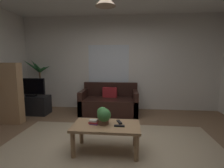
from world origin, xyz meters
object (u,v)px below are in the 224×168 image
(book_on_table_1, at_px, (94,122))
(tv_stand, at_px, (32,105))
(coffee_table, at_px, (106,129))
(tv, at_px, (31,87))
(remote_on_table_0, at_px, (119,126))
(potted_palm_corner, at_px, (40,88))
(remote_on_table_1, at_px, (119,122))
(couch_under_window, at_px, (109,103))
(book_on_table_2, at_px, (93,121))
(pendant_lamp, at_px, (105,0))
(potted_plant_on_table, at_px, (103,115))
(bookshelf_corner, at_px, (6,93))
(book_on_table_0, at_px, (94,124))

(book_on_table_1, relative_size, tv_stand, 0.17)
(coffee_table, height_order, tv_stand, tv_stand)
(tv, bearing_deg, remote_on_table_0, -35.68)
(potted_palm_corner, bearing_deg, tv, -85.37)
(remote_on_table_1, height_order, potted_palm_corner, potted_palm_corner)
(tv_stand, bearing_deg, coffee_table, -37.66)
(couch_under_window, height_order, tv, tv)
(book_on_table_2, distance_m, potted_palm_corner, 3.09)
(remote_on_table_0, xyz_separation_m, potted_palm_corner, (-2.51, 2.33, 0.17))
(tv_stand, distance_m, potted_palm_corner, 0.66)
(book_on_table_1, distance_m, potted_palm_corner, 3.09)
(coffee_table, relative_size, remote_on_table_1, 6.62)
(tv_stand, bearing_deg, potted_palm_corner, 94.82)
(couch_under_window, height_order, remote_on_table_0, couch_under_window)
(couch_under_window, bearing_deg, tv_stand, -172.50)
(remote_on_table_1, bearing_deg, pendant_lamp, 9.40)
(remote_on_table_1, bearing_deg, couch_under_window, -98.54)
(coffee_table, relative_size, book_on_table_2, 8.31)
(potted_plant_on_table, bearing_deg, tv, 142.40)
(coffee_table, bearing_deg, potted_palm_corner, 135.24)
(pendant_lamp, bearing_deg, bookshelf_corner, 157.15)
(remote_on_table_1, distance_m, tv, 2.95)
(potted_plant_on_table, distance_m, tv, 2.80)
(potted_plant_on_table, bearing_deg, pendant_lamp, -20.01)
(tv, bearing_deg, book_on_table_0, -39.65)
(couch_under_window, distance_m, coffee_table, 2.02)
(remote_on_table_1, height_order, potted_plant_on_table, potted_plant_on_table)
(book_on_table_1, height_order, potted_palm_corner, potted_palm_corner)
(book_on_table_0, xyz_separation_m, book_on_table_1, (-0.01, 0.00, 0.02))
(tv_stand, distance_m, bookshelf_corner, 0.87)
(book_on_table_2, relative_size, remote_on_table_0, 0.80)
(book_on_table_1, distance_m, tv, 2.68)
(book_on_table_1, distance_m, pendant_lamp, 1.84)
(book_on_table_0, xyz_separation_m, bookshelf_corner, (-2.25, 1.02, 0.25))
(tv, distance_m, bookshelf_corner, 0.72)
(bookshelf_corner, bearing_deg, pendant_lamp, -22.85)
(book_on_table_0, relative_size, potted_palm_corner, 0.09)
(tv_stand, bearing_deg, bookshelf_corner, -104.63)
(couch_under_window, height_order, potted_palm_corner, potted_palm_corner)
(remote_on_table_0, height_order, pendant_lamp, pendant_lamp)
(potted_plant_on_table, distance_m, bookshelf_corner, 2.60)
(book_on_table_2, bearing_deg, remote_on_table_1, 13.67)
(book_on_table_1, xyz_separation_m, potted_plant_on_table, (0.16, 0.00, 0.12))
(bookshelf_corner, bearing_deg, book_on_table_1, -24.39)
(book_on_table_0, xyz_separation_m, tv_stand, (-2.06, 1.73, -0.20))
(couch_under_window, xyz_separation_m, potted_palm_corner, (-2.13, 0.27, 0.35))
(book_on_table_1, height_order, remote_on_table_1, book_on_table_1)
(book_on_table_2, distance_m, potted_plant_on_table, 0.19)
(tv_stand, bearing_deg, potted_plant_on_table, -37.95)
(bookshelf_corner, height_order, pendant_lamp, pendant_lamp)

